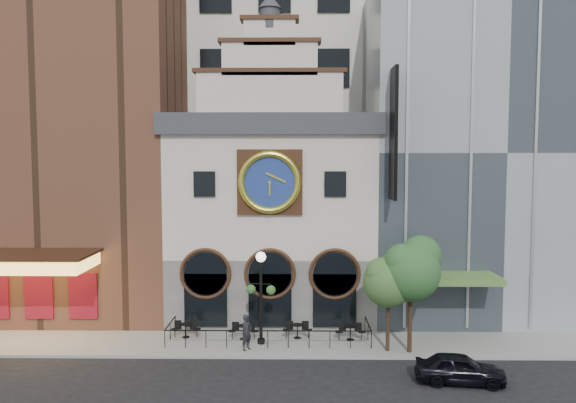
# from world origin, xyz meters

# --- Properties ---
(ground) EXTENTS (120.00, 120.00, 0.00)m
(ground) POSITION_xyz_m (0.00, 0.00, 0.00)
(ground) COLOR black
(ground) RESTS_ON ground
(sidewalk) EXTENTS (44.00, 5.00, 0.15)m
(sidewalk) POSITION_xyz_m (0.00, 2.50, 0.07)
(sidewalk) COLOR gray
(sidewalk) RESTS_ON ground
(clock_building) EXTENTS (12.60, 8.78, 18.65)m
(clock_building) POSITION_xyz_m (0.00, 7.82, 6.69)
(clock_building) COLOR #605E5B
(clock_building) RESTS_ON ground
(theater_building) EXTENTS (14.00, 15.60, 25.00)m
(theater_building) POSITION_xyz_m (-13.00, 9.96, 12.60)
(theater_building) COLOR brown
(theater_building) RESTS_ON ground
(retail_building) EXTENTS (14.00, 14.40, 20.00)m
(retail_building) POSITION_xyz_m (12.99, 9.99, 10.14)
(retail_building) COLOR gray
(retail_building) RESTS_ON ground
(office_tower) EXTENTS (20.00, 16.00, 40.00)m
(office_tower) POSITION_xyz_m (0.00, 20.00, 20.00)
(office_tower) COLOR silver
(office_tower) RESTS_ON ground
(cafe_railing) EXTENTS (10.60, 2.60, 0.90)m
(cafe_railing) POSITION_xyz_m (0.00, 2.50, 0.60)
(cafe_railing) COLOR black
(cafe_railing) RESTS_ON sidewalk
(bistro_0) EXTENTS (1.58, 0.68, 0.90)m
(bistro_0) POSITION_xyz_m (-4.53, 2.84, 0.61)
(bistro_0) COLOR black
(bistro_0) RESTS_ON sidewalk
(bistro_1) EXTENTS (1.58, 0.68, 0.90)m
(bistro_1) POSITION_xyz_m (-1.38, 2.59, 0.61)
(bistro_1) COLOR black
(bistro_1) RESTS_ON sidewalk
(bistro_2) EXTENTS (1.58, 0.68, 0.90)m
(bistro_2) POSITION_xyz_m (1.53, 2.79, 0.61)
(bistro_2) COLOR black
(bistro_2) RESTS_ON sidewalk
(bistro_3) EXTENTS (1.58, 0.68, 0.90)m
(bistro_3) POSITION_xyz_m (4.35, 2.53, 0.61)
(bistro_3) COLOR black
(bistro_3) RESTS_ON sidewalk
(car_right) EXTENTS (4.05, 2.05, 1.32)m
(car_right) POSITION_xyz_m (8.63, -2.84, 0.66)
(car_right) COLOR black
(car_right) RESTS_ON ground
(pedestrian) EXTENTS (0.74, 0.79, 1.81)m
(pedestrian) POSITION_xyz_m (-1.05, 0.91, 1.05)
(pedestrian) COLOR black
(pedestrian) RESTS_ON sidewalk
(lamppost) EXTENTS (1.54, 0.67, 4.86)m
(lamppost) POSITION_xyz_m (-0.38, 1.89, 3.16)
(lamppost) COLOR black
(lamppost) RESTS_ON sidewalk
(tree_left) EXTENTS (3.04, 2.93, 5.86)m
(tree_left) POSITION_xyz_m (7.20, 0.75, 4.45)
(tree_left) COLOR #382619
(tree_left) RESTS_ON sidewalk
(tree_right) EXTENTS (2.64, 2.54, 5.09)m
(tree_right) POSITION_xyz_m (6.12, 0.91, 3.88)
(tree_right) COLOR #382619
(tree_right) RESTS_ON sidewalk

